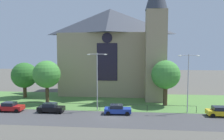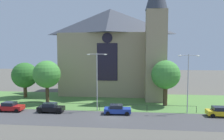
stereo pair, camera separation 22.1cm
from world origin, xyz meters
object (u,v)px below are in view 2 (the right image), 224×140
church_building (113,50)px  tree_right_near (166,75)px  tree_left_near (47,74)px  parked_car_red (10,107)px  parked_car_blue (117,109)px  streetlamp_far (188,77)px  parked_car_black (51,108)px  parked_car_yellow (221,112)px  streetlamp_near (97,75)px  tree_left_far (25,75)px

church_building → tree_right_near: church_building is taller
tree_right_near → tree_left_near: tree_right_near is taller
parked_car_red → parked_car_blue: size_ratio=0.99×
tree_right_near → streetlamp_far: (2.85, -4.73, 0.27)m
tree_right_near → parked_car_black: bearing=-161.2°
church_building → streetlamp_far: size_ratio=2.74×
parked_car_red → parked_car_blue: bearing=-0.6°
parked_car_blue → parked_car_yellow: size_ratio=1.02×
parked_car_yellow → parked_car_red: bearing=-179.0°
streetlamp_near → streetlamp_far: streetlamp_near is taller
tree_right_near → tree_left_near: (-22.33, -0.32, -0.09)m
parked_car_yellow → tree_right_near: bearing=140.4°
streetlamp_far → parked_car_blue: streetlamp_far is taller
parked_car_red → parked_car_yellow: size_ratio=1.00×
parked_car_black → parked_car_yellow: same height
tree_left_far → parked_car_black: size_ratio=1.79×
streetlamp_far → parked_car_blue: (-11.19, -1.80, -5.17)m
streetlamp_near → parked_car_red: 15.37m
streetlamp_near → parked_car_black: bearing=-166.1°
tree_right_near → parked_car_blue: (-8.34, -6.53, -4.90)m
church_building → parked_car_yellow: size_ratio=6.17×
church_building → parked_car_blue: size_ratio=6.07×
parked_car_blue → parked_car_yellow: same height
streetlamp_near → streetlamp_far: (14.72, 0.00, -0.10)m
tree_right_near → streetlamp_far: 5.53m
church_building → parked_car_black: bearing=-115.5°
tree_right_near → streetlamp_near: bearing=-158.3°
tree_left_near → parked_car_red: size_ratio=1.94×
tree_left_near → parked_car_yellow: tree_left_near is taller
parked_car_red → streetlamp_near: bearing=6.6°
streetlamp_near → parked_car_blue: (3.53, -1.80, -5.27)m
tree_left_near → parked_car_black: tree_left_near is taller
tree_left_far → parked_car_red: 12.10m
tree_left_far → streetlamp_near: size_ratio=0.78×
parked_car_black → tree_left_far: bearing=133.4°
parked_car_yellow → tree_left_near: bearing=169.2°
parked_car_black → parked_car_blue: (10.88, 0.02, 0.00)m
parked_car_yellow → parked_car_black: bearing=-178.9°
tree_left_far → streetlamp_near: (17.37, -9.13, 1.20)m
parked_car_black → parked_car_yellow: bearing=1.6°
streetlamp_near → tree_right_near: bearing=21.7°
streetlamp_far → parked_car_red: bearing=-176.4°
streetlamp_near → parked_car_blue: streetlamp_near is taller
church_building → parked_car_black: (-8.53, -17.92, -9.53)m
streetlamp_near → tree_left_far: bearing=152.3°
streetlamp_far → parked_car_black: size_ratio=2.24×
streetlamp_far → parked_car_yellow: bearing=-18.4°
tree_left_far → parked_car_yellow: bearing=-16.2°
tree_left_near → parked_car_blue: size_ratio=1.92×
tree_left_near → tree_left_far: bearing=145.6°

